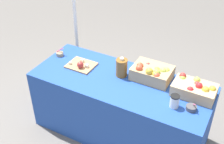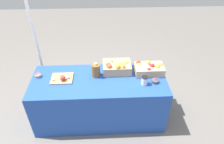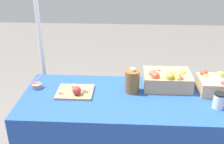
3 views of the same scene
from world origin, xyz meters
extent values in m
plane|color=slate|center=(0.00, 0.00, 0.00)|extent=(10.00, 10.00, 0.00)
cube|color=#234CAD|center=(0.00, 0.00, 0.37)|extent=(1.90, 0.76, 0.74)
cube|color=tan|center=(0.73, 0.13, 0.80)|extent=(0.41, 0.26, 0.12)
sphere|color=red|center=(0.77, 0.12, 0.86)|extent=(0.07, 0.07, 0.07)
sphere|color=#B2332D|center=(0.58, 0.21, 0.86)|extent=(0.07, 0.07, 0.07)
sphere|color=#99B742|center=(0.59, 0.19, 0.84)|extent=(0.07, 0.07, 0.07)
sphere|color=#B2332D|center=(0.74, 0.16, 0.84)|extent=(0.07, 0.07, 0.07)
sphere|color=red|center=(0.71, 0.05, 0.84)|extent=(0.07, 0.07, 0.07)
sphere|color=gold|center=(0.84, 0.10, 0.86)|extent=(0.07, 0.07, 0.07)
sphere|color=gold|center=(0.89, 0.15, 0.85)|extent=(0.07, 0.07, 0.07)
sphere|color=#B2C64C|center=(0.72, 0.22, 0.86)|extent=(0.07, 0.07, 0.07)
cube|color=tan|center=(0.27, 0.19, 0.81)|extent=(0.40, 0.29, 0.13)
sphere|color=#D14C33|center=(0.16, 0.11, 0.88)|extent=(0.07, 0.07, 0.07)
sphere|color=#B2332D|center=(0.20, 0.24, 0.84)|extent=(0.07, 0.07, 0.07)
sphere|color=#B2C64C|center=(0.38, 0.20, 0.86)|extent=(0.07, 0.07, 0.07)
sphere|color=gold|center=(0.32, 0.20, 0.85)|extent=(0.07, 0.07, 0.07)
sphere|color=#B2C64C|center=(0.41, 0.22, 0.86)|extent=(0.07, 0.07, 0.07)
sphere|color=#99B742|center=(0.34, 0.13, 0.87)|extent=(0.07, 0.07, 0.07)
sphere|color=#99B742|center=(0.28, 0.11, 0.87)|extent=(0.07, 0.07, 0.07)
sphere|color=#D14C33|center=(0.14, 0.16, 0.87)|extent=(0.07, 0.07, 0.07)
sphere|color=#D14C33|center=(0.35, 0.09, 0.86)|extent=(0.07, 0.07, 0.07)
sphere|color=gold|center=(0.27, 0.09, 0.89)|extent=(0.07, 0.07, 0.07)
sphere|color=gold|center=(0.33, 0.10, 0.86)|extent=(0.07, 0.07, 0.07)
cube|color=tan|center=(-0.51, 0.04, 0.75)|extent=(0.30, 0.25, 0.02)
cube|color=beige|center=(-0.63, -0.01, 0.77)|extent=(0.03, 0.03, 0.03)
cube|color=beige|center=(-0.54, 0.09, 0.77)|extent=(0.04, 0.04, 0.03)
cube|color=beige|center=(-0.43, 0.02, 0.77)|extent=(0.04, 0.04, 0.03)
sphere|color=#B2332D|center=(-0.49, -0.02, 0.79)|extent=(0.07, 0.07, 0.07)
cylinder|color=gray|center=(-0.86, 0.10, 0.76)|extent=(0.09, 0.09, 0.04)
cylinder|color=#EA598C|center=(-0.87, 0.12, 0.81)|extent=(0.09, 0.04, 0.06)
cylinder|color=#4C4C51|center=(0.77, -0.10, 0.76)|extent=(0.10, 0.10, 0.04)
cylinder|color=#EA598C|center=(0.79, -0.09, 0.81)|extent=(0.04, 0.08, 0.07)
cylinder|color=brown|center=(-0.04, 0.09, 0.84)|extent=(0.12, 0.12, 0.19)
cylinder|color=silver|center=(-0.04, 0.09, 0.95)|extent=(0.04, 0.04, 0.02)
cylinder|color=silver|center=(0.62, -0.13, 0.80)|extent=(0.08, 0.08, 0.11)
cylinder|color=black|center=(0.62, -0.13, 0.86)|extent=(0.09, 0.09, 0.01)
cylinder|color=white|center=(-0.94, 0.58, 1.09)|extent=(0.04, 0.04, 2.17)
camera|label=1|loc=(1.08, -2.20, 2.54)|focal=46.70mm
camera|label=2|loc=(0.08, -2.24, 2.54)|focal=32.90mm
camera|label=3|loc=(-0.09, -1.95, 1.87)|focal=43.68mm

